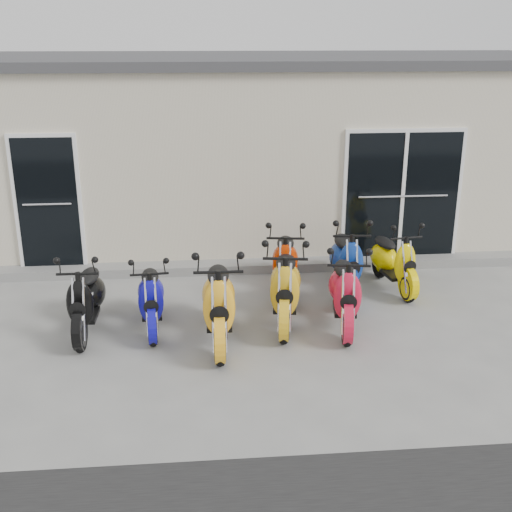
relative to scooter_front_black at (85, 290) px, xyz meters
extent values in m
plane|color=gray|center=(2.30, 0.12, -0.60)|extent=(80.00, 80.00, 0.00)
cube|color=beige|center=(2.30, 5.32, 1.00)|extent=(14.00, 6.00, 3.20)
cube|color=#3F3F42|center=(2.30, 5.32, 2.68)|extent=(14.20, 6.20, 0.16)
cube|color=gray|center=(2.30, 2.14, -0.52)|extent=(14.00, 0.40, 0.15)
cube|color=black|center=(-0.90, 2.29, 0.66)|extent=(1.07, 0.08, 2.22)
cube|color=black|center=(4.90, 2.29, 0.66)|extent=(2.02, 0.08, 2.22)
camera|label=1|loc=(1.52, -7.91, 3.18)|focal=45.00mm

